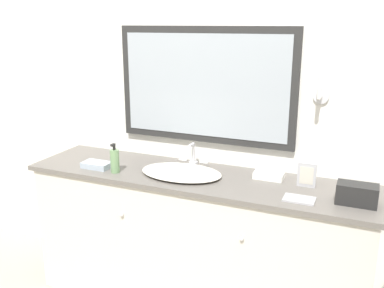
{
  "coord_description": "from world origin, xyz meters",
  "views": [
    {
      "loc": [
        0.96,
        -2.0,
        1.82
      ],
      "look_at": [
        -0.03,
        0.31,
        1.11
      ],
      "focal_mm": 40.0,
      "sensor_mm": 36.0,
      "label": 1
    }
  ],
  "objects_px": {
    "sink_basin": "(182,172)",
    "soap_bottle": "(115,161)",
    "appliance_box": "(357,194)",
    "picture_frame": "(307,175)"
  },
  "relations": [
    {
      "from": "sink_basin",
      "to": "soap_bottle",
      "type": "relative_size",
      "value": 2.72
    },
    {
      "from": "sink_basin",
      "to": "picture_frame",
      "type": "distance_m",
      "value": 0.75
    },
    {
      "from": "soap_bottle",
      "to": "appliance_box",
      "type": "xyz_separation_m",
      "value": [
        1.43,
        0.08,
        -0.02
      ]
    },
    {
      "from": "appliance_box",
      "to": "picture_frame",
      "type": "bearing_deg",
      "value": 152.81
    },
    {
      "from": "soap_bottle",
      "to": "picture_frame",
      "type": "relative_size",
      "value": 1.34
    },
    {
      "from": "sink_basin",
      "to": "soap_bottle",
      "type": "height_order",
      "value": "soap_bottle"
    },
    {
      "from": "soap_bottle",
      "to": "picture_frame",
      "type": "xyz_separation_m",
      "value": [
        1.15,
        0.22,
        -0.01
      ]
    },
    {
      "from": "sink_basin",
      "to": "picture_frame",
      "type": "bearing_deg",
      "value": 7.16
    },
    {
      "from": "appliance_box",
      "to": "picture_frame",
      "type": "distance_m",
      "value": 0.31
    },
    {
      "from": "soap_bottle",
      "to": "appliance_box",
      "type": "height_order",
      "value": "soap_bottle"
    }
  ]
}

